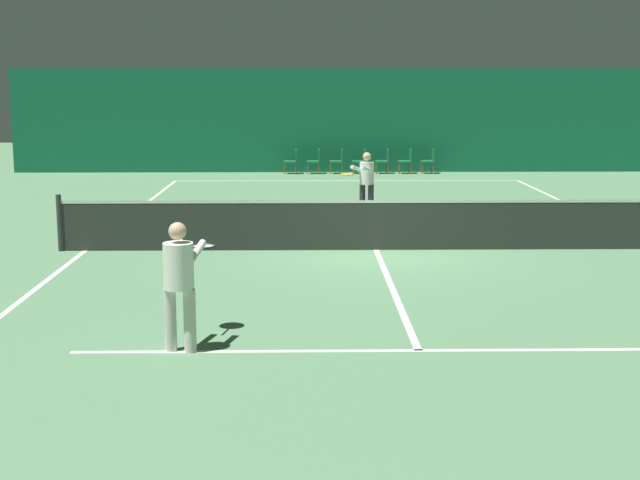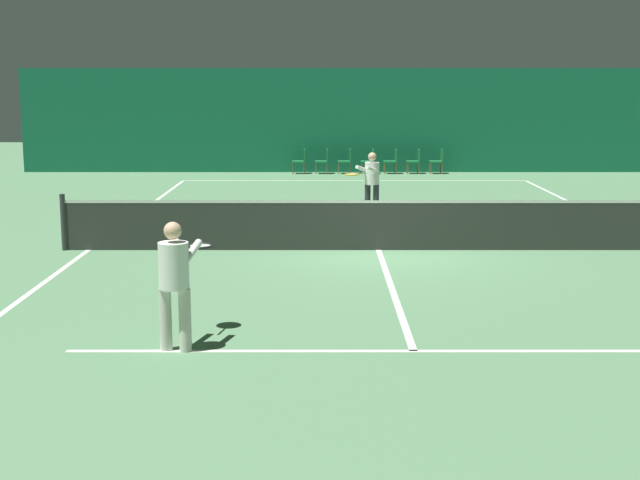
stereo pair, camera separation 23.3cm
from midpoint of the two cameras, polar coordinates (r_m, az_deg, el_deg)
The scene contains 17 objects.
ground_plane at distance 16.90m, azimuth 4.25°, elevation -0.65°, with size 60.00×60.00×0.00m, color #56845B.
backdrop_curtain at distance 31.27m, azimuth 2.35°, elevation 7.64°, with size 23.00×0.12×3.59m.
court_line_baseline_far at distance 28.66m, azimuth 2.54°, elevation 3.82°, with size 11.00×0.10×0.00m.
court_line_service_far at distance 23.21m, azimuth 3.12°, elevation 2.32°, with size 8.25×0.10×0.00m.
court_line_service_near at distance 10.71m, azimuth 6.71°, elevation -7.07°, with size 8.25×0.10×0.00m.
court_line_sideline_left at distance 17.39m, azimuth -14.14°, elevation -0.62°, with size 0.10×23.80×0.00m.
court_line_centre at distance 16.90m, azimuth 4.25°, elevation -0.64°, with size 0.10×12.80×0.00m.
tennis_net at distance 16.81m, azimuth 4.27°, elevation 1.06°, with size 12.00×0.10×1.07m.
player_near at distance 10.59m, azimuth -8.54°, elevation -2.25°, with size 0.59×1.34×1.55m.
player_far at distance 21.23m, azimuth 3.68°, elevation 3.94°, with size 0.97×1.25×1.49m.
courtside_chair_0 at distance 30.79m, azimuth -0.94°, elevation 5.17°, with size 0.44×0.44×0.84m.
courtside_chair_1 at distance 30.79m, azimuth 0.54°, elevation 5.17°, with size 0.44×0.44×0.84m.
courtside_chair_2 at distance 30.80m, azimuth 2.01°, elevation 5.17°, with size 0.44×0.44×0.84m.
courtside_chair_3 at distance 30.84m, azimuth 3.49°, elevation 5.16°, with size 0.44×0.44×0.84m.
courtside_chair_4 at distance 30.90m, azimuth 4.96°, elevation 5.15°, with size 0.44×0.44×0.84m.
courtside_chair_5 at distance 30.97m, azimuth 6.42°, elevation 5.14°, with size 0.44×0.44×0.84m.
courtside_chair_6 at distance 31.07m, azimuth 7.87°, elevation 5.12°, with size 0.44×0.44×0.84m.
Camera 2 is at (-1.11, -16.56, 3.16)m, focal length 50.00 mm.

